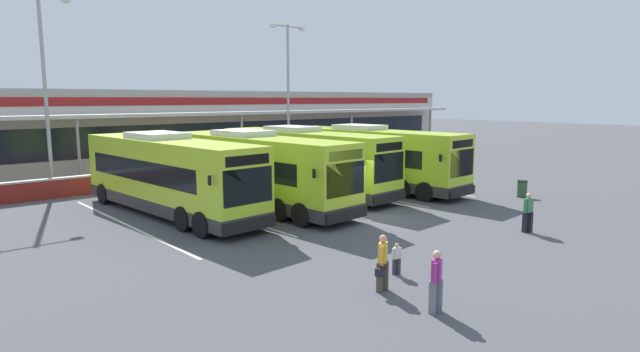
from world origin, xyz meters
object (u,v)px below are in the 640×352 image
Objects in this scene: lamp_post_west at (45,81)px; litter_bin at (522,189)px; coach_bus_leftmost at (169,176)px; coach_bus_right_centre at (371,159)px; pedestrian_child at (397,258)px; pedestrian_with_handbag at (383,262)px; coach_bus_centre at (304,162)px; pedestrian_near_bin at (436,279)px; lamp_post_centre at (288,86)px; coach_bus_left_centre at (255,171)px; pedestrian_in_dark_coat at (528,211)px.

lamp_post_west is 11.83× the size of litter_bin.
coach_bus_leftmost is 10.83m from lamp_post_west.
coach_bus_right_centre reaches higher than pedestrian_child.
coach_bus_centre is at bearing 58.28° from pedestrian_with_handbag.
lamp_post_centre is (14.88, 24.85, 5.42)m from pedestrian_near_bin.
pedestrian_with_handbag is at bearing -155.60° from pedestrian_child.
lamp_post_centre is (2.60, 11.31, 4.50)m from coach_bus_right_centre.
coach_bus_left_centre is 16.23m from lamp_post_centre.
coach_bus_leftmost is at bearing 90.30° from pedestrian_with_handbag.
lamp_post_centre is (10.88, 11.17, 4.50)m from coach_bus_left_centre.
lamp_post_centre is 19.72m from litter_bin.
pedestrian_in_dark_coat reaches higher than pedestrian_child.
lamp_post_centre reaches higher than pedestrian_near_bin.
lamp_post_centre is at bearing 94.41° from litter_bin.
pedestrian_near_bin is at bearing -166.41° from pedestrian_in_dark_coat.
pedestrian_with_handbag is 9.21m from pedestrian_in_dark_coat.
coach_bus_left_centre is 7.58× the size of pedestrian_in_dark_coat.
pedestrian_near_bin is (-3.99, -13.69, -0.91)m from coach_bus_left_centre.
coach_bus_centre is at bearing 94.97° from pedestrian_in_dark_coat.
pedestrian_near_bin is at bearing -90.10° from coach_bus_leftmost.
pedestrian_near_bin is 25.16m from lamp_post_west.
pedestrian_child is (-10.84, -11.07, -1.24)m from coach_bus_right_centre.
pedestrian_child is 1.08× the size of litter_bin.
pedestrian_with_handbag reaches higher than pedestrian_child.
pedestrian_in_dark_coat and pedestrian_near_bin have the same top height.
lamp_post_centre is (13.44, 22.38, 5.75)m from pedestrian_child.
pedestrian_near_bin is at bearing -92.89° from pedestrian_with_handbag.
pedestrian_near_bin is 0.15× the size of lamp_post_west.
lamp_post_west is 1.00× the size of lamp_post_centre.
lamp_post_centre reaches higher than coach_bus_leftmost.
pedestrian_with_handbag is at bearing -122.74° from lamp_post_centre.
pedestrian_in_dark_coat is (9.20, 0.38, 0.02)m from pedestrian_with_handbag.
coach_bus_right_centre is 11.72m from pedestrian_in_dark_coat.
pedestrian_near_bin is (-8.19, -14.96, -0.91)m from coach_bus_centre.
coach_bus_centre reaches higher than pedestrian_child.
coach_bus_centre is at bearing 61.60° from pedestrian_child.
pedestrian_child is (-2.56, -11.21, -1.24)m from coach_bus_left_centre.
coach_bus_left_centre is 1.00× the size of coach_bus_right_centre.
coach_bus_leftmost reaches higher than pedestrian_with_handbag.
pedestrian_near_bin is (-9.29, -2.25, 0.00)m from pedestrian_in_dark_coat.
lamp_post_west reaches higher than coach_bus_right_centre.
pedestrian_in_dark_coat is at bearing -103.87° from lamp_post_centre.
litter_bin is at bearing 13.58° from pedestrian_child.
lamp_post_centre is at bearing 45.74° from coach_bus_left_centre.
pedestrian_in_dark_coat is at bearing -104.78° from coach_bus_right_centre.
pedestrian_with_handbag is at bearing -89.70° from coach_bus_leftmost.
pedestrian_child is 2.88m from pedestrian_near_bin.
lamp_post_west is at bearing -178.61° from lamp_post_centre.
pedestrian_near_bin is 17.42m from litter_bin.
coach_bus_left_centre is at bearing 179.04° from coach_bus_right_centre.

